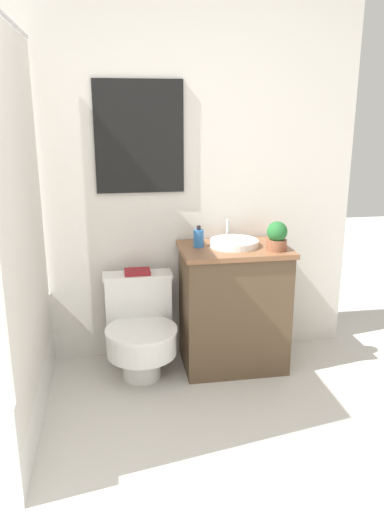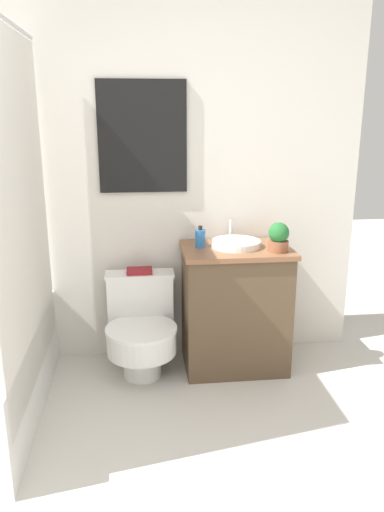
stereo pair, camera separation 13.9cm
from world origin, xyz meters
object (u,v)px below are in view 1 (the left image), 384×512
Objects in this scene: toilet at (140,329)px; soap_bottle at (198,238)px; potted_plant at (276,236)px; sink at (233,243)px; book_on_tank at (137,272)px.

toilet is 4.61× the size of soap_bottle.
soap_bottle is at bearing 9.14° from toilet.
soap_bottle is 0.47m from potted_plant.
book_on_tank is at bearing 170.76° from sink.
toilet is 0.35m from book_on_tank.
potted_plant is 1.10× the size of book_on_tank.
sink is (0.59, 0.04, 0.51)m from toilet.
toilet is 1.82× the size of sink.
sink is at bearing -4.07° from soap_bottle.
potted_plant is 0.88m from book_on_tank.
sink is 0.22m from soap_bottle.
sink reaches higher than toilet.
book_on_tank is (-0.82, 0.23, -0.25)m from potted_plant.
book_on_tank is (-0.37, 0.08, -0.22)m from soap_bottle.
soap_bottle is (0.37, 0.06, 0.54)m from toilet.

